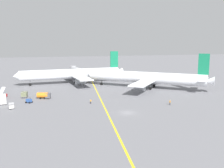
% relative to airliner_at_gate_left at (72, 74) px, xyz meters
% --- Properties ---
extents(ground_plane, '(600.00, 600.00, 0.00)m').
position_rel_airliner_at_gate_left_xyz_m(ground_plane, '(8.88, -60.04, -4.88)').
color(ground_plane, slate).
extents(taxiway_stripe, '(15.30, 119.14, 0.01)m').
position_rel_airliner_at_gate_left_xyz_m(taxiway_stripe, '(4.12, -50.04, -4.88)').
color(taxiway_stripe, yellow).
rests_on(taxiway_stripe, ground).
extents(airliner_at_gate_left, '(55.93, 41.78, 16.02)m').
position_rel_airliner_at_gate_left_xyz_m(airliner_at_gate_left, '(0.00, 0.00, 0.00)').
color(airliner_at_gate_left, white).
rests_on(airliner_at_gate_left, ground).
extents(airliner_being_pushed, '(49.89, 42.54, 16.23)m').
position_rel_airliner_at_gate_left_xyz_m(airliner_being_pushed, '(30.47, -22.77, 0.03)').
color(airliner_being_pushed, white).
rests_on(airliner_being_pushed, ground).
extents(pushback_tug, '(7.96, 7.46, 2.98)m').
position_rel_airliner_at_gate_left_xyz_m(pushback_tug, '(3.46, -0.68, -3.61)').
color(pushback_tug, gray).
rests_on(pushback_tug, ground).
extents(gse_baggage_cart_near_cluster, '(1.89, 2.90, 1.71)m').
position_rel_airliner_at_gate_left_xyz_m(gse_baggage_cart_near_cluster, '(-25.11, -45.41, -4.02)').
color(gse_baggage_cart_near_cluster, silver).
rests_on(gse_baggage_cart_near_cluster, ground).
extents(gse_stair_truck_yellow, '(3.20, 4.93, 4.06)m').
position_rel_airliner_at_gate_left_xyz_m(gse_stair_truck_yellow, '(-29.92, -28.11, -3.86)').
color(gse_stair_truck_yellow, red).
rests_on(gse_stair_truck_yellow, ground).
extents(gse_fuel_bowser_stubby, '(5.23, 3.20, 2.40)m').
position_rel_airliner_at_gate_left_xyz_m(gse_fuel_bowser_stubby, '(-14.77, -33.24, -3.55)').
color(gse_fuel_bowser_stubby, orange).
rests_on(gse_fuel_bowser_stubby, ground).
extents(gse_gpu_cart_small, '(2.64, 2.52, 1.90)m').
position_rel_airliner_at_gate_left_xyz_m(gse_gpu_cart_small, '(-19.99, -38.80, -4.09)').
color(gse_gpu_cart_small, '#2D5199').
rests_on(gse_gpu_cart_small, ground).
extents(gse_container_dolly_flat, '(2.68, 3.51, 2.15)m').
position_rel_airliner_at_gate_left_xyz_m(gse_container_dolly_flat, '(-21.96, -28.95, -3.71)').
color(gse_container_dolly_flat, slate).
rests_on(gse_container_dolly_flat, ground).
extents(ground_crew_ramp_agent_by_cones, '(0.50, 0.36, 1.56)m').
position_rel_airliner_at_gate_left_xyz_m(ground_crew_ramp_agent_by_cones, '(0.57, -45.55, -4.08)').
color(ground_crew_ramp_agent_by_cones, black).
rests_on(ground_crew_ramp_agent_by_cones, ground).
extents(ground_crew_wing_walker_right, '(0.36, 0.50, 1.76)m').
position_rel_airliner_at_gate_left_xyz_m(ground_crew_wing_walker_right, '(25.90, -54.76, -3.96)').
color(ground_crew_wing_walker_right, black).
rests_on(ground_crew_wing_walker_right, ground).
extents(jet_bridge, '(6.51, 21.54, 6.15)m').
position_rel_airliner_at_gate_left_xyz_m(jet_bridge, '(5.36, 23.11, -0.52)').
color(jet_bridge, '#B7B7BC').
rests_on(jet_bridge, ground).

